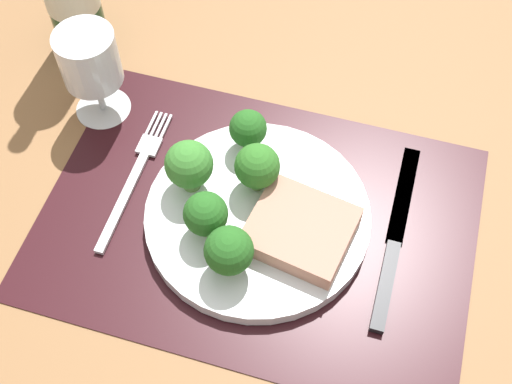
% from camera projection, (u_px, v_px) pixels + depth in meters
% --- Properties ---
extents(ground_plane, '(1.40, 1.10, 0.03)m').
position_uv_depth(ground_plane, '(257.00, 228.00, 0.72)').
color(ground_plane, brown).
extents(placemat, '(0.46, 0.32, 0.00)m').
position_uv_depth(placemat, '(258.00, 221.00, 0.70)').
color(placemat, black).
rests_on(placemat, ground_plane).
extents(plate, '(0.24, 0.24, 0.02)m').
position_uv_depth(plate, '(258.00, 216.00, 0.69)').
color(plate, silver).
rests_on(plate, placemat).
extents(steak, '(0.11, 0.11, 0.02)m').
position_uv_depth(steak, '(300.00, 229.00, 0.66)').
color(steak, tan).
rests_on(steak, plate).
extents(broccoli_back_left, '(0.05, 0.05, 0.06)m').
position_uv_depth(broccoli_back_left, '(189.00, 165.00, 0.67)').
color(broccoli_back_left, '#5B8942').
rests_on(broccoli_back_left, plate).
extents(broccoli_front_edge, '(0.05, 0.05, 0.06)m').
position_uv_depth(broccoli_front_edge, '(206.00, 214.00, 0.65)').
color(broccoli_front_edge, '#6B994C').
rests_on(broccoli_front_edge, plate).
extents(broccoli_center, '(0.05, 0.05, 0.06)m').
position_uv_depth(broccoli_center, '(257.00, 167.00, 0.68)').
color(broccoli_center, '#5B8942').
rests_on(broccoli_center, plate).
extents(broccoli_near_steak, '(0.05, 0.05, 0.06)m').
position_uv_depth(broccoli_near_steak, '(229.00, 251.00, 0.62)').
color(broccoli_near_steak, '#6B994C').
rests_on(broccoli_near_steak, plate).
extents(broccoli_near_fork, '(0.04, 0.04, 0.05)m').
position_uv_depth(broccoli_near_fork, '(248.00, 129.00, 0.71)').
color(broccoli_near_fork, '#6B994C').
rests_on(broccoli_near_fork, plate).
extents(fork, '(0.02, 0.19, 0.01)m').
position_uv_depth(fork, '(135.00, 176.00, 0.73)').
color(fork, silver).
rests_on(fork, placemat).
extents(knife, '(0.02, 0.23, 0.01)m').
position_uv_depth(knife, '(393.00, 248.00, 0.68)').
color(knife, black).
rests_on(knife, placemat).
extents(wine_glass, '(0.07, 0.07, 0.12)m').
position_uv_depth(wine_glass, '(90.00, 63.00, 0.72)').
color(wine_glass, silver).
rests_on(wine_glass, ground_plane).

